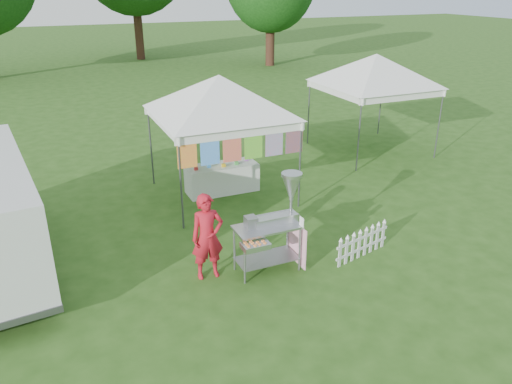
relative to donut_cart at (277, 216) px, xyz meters
name	(u,v)px	position (x,y,z in m)	size (l,w,h in m)	color
ground	(284,260)	(0.27, 0.21, -1.09)	(120.00, 120.00, 0.00)	#294E16
canopy_main	(219,75)	(0.27, 3.70, 1.90)	(4.24, 4.24, 3.45)	#59595E
canopy_right	(377,54)	(5.77, 5.21, 1.91)	(4.24, 4.24, 3.45)	#59595E
donut_cart	(277,216)	(0.00, 0.00, 0.00)	(1.33, 0.91, 1.85)	gray
vendor	(207,237)	(-1.25, 0.25, -0.28)	(0.59, 0.39, 1.61)	red
picket_fence	(362,243)	(1.71, -0.29, -0.80)	(1.40, 0.38, 0.56)	silver
display_table	(222,178)	(0.34, 3.90, -0.73)	(1.80, 0.70, 0.72)	white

